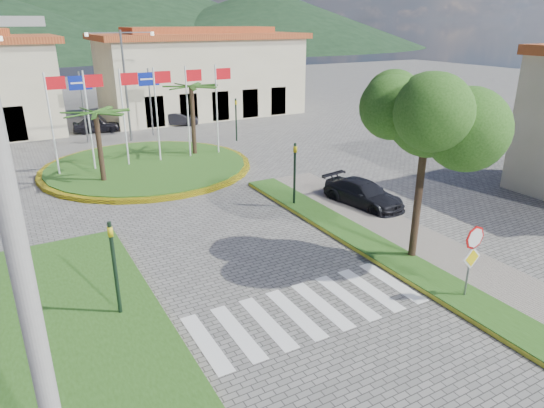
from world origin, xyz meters
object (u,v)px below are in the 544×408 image
stop_sign (472,251)px  deciduous_tree (426,126)px  car_dark_b (178,119)px  car_dark_a (96,125)px  car_side_right (363,194)px  utility_pole (32,321)px  roundabout_island (148,166)px

stop_sign → deciduous_tree: (0.60, 3.04, 3.38)m
deciduous_tree → car_dark_b: size_ratio=1.99×
car_dark_a → car_dark_b: size_ratio=1.07×
deciduous_tree → car_side_right: 7.33m
car_dark_b → stop_sign: bearing=-158.8°
deciduous_tree → car_dark_b: bearing=88.9°
utility_pole → roundabout_island: bearing=71.2°
stop_sign → car_side_right: stop_sign is taller
deciduous_tree → roundabout_island: bearing=107.9°
car_side_right → stop_sign: bearing=-117.3°
car_side_right → deciduous_tree: bearing=-120.5°
roundabout_island → car_side_right: roundabout_island is taller
roundabout_island → stop_sign: (4.90, -20.04, 1.62)m
roundabout_island → utility_pole: bearing=-108.8°
stop_sign → utility_pole: (-12.40, -1.96, 2.71)m
roundabout_island → deciduous_tree: deciduous_tree is taller
stop_sign → car_dark_a: 32.90m
car_dark_b → car_side_right: (1.45, -23.32, 0.07)m
deciduous_tree → car_dark_b: deciduous_tree is taller
car_dark_a → car_dark_b: (6.75, -0.65, -0.06)m
stop_sign → car_dark_b: stop_sign is taller
roundabout_island → car_dark_b: (6.05, 11.71, 0.39)m
roundabout_island → stop_sign: bearing=-76.3°
utility_pole → car_dark_b: 36.55m
stop_sign → car_side_right: (2.60, 8.43, -1.16)m
car_dark_a → car_dark_b: bearing=-85.7°
utility_pole → car_dark_b: size_ratio=2.63×
roundabout_island → utility_pole: 23.64m
stop_sign → utility_pole: bearing=-171.0°
car_dark_a → stop_sign: bearing=-160.4°
roundabout_island → stop_sign: roundabout_island is taller
stop_sign → car_dark_a: stop_sign is taller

